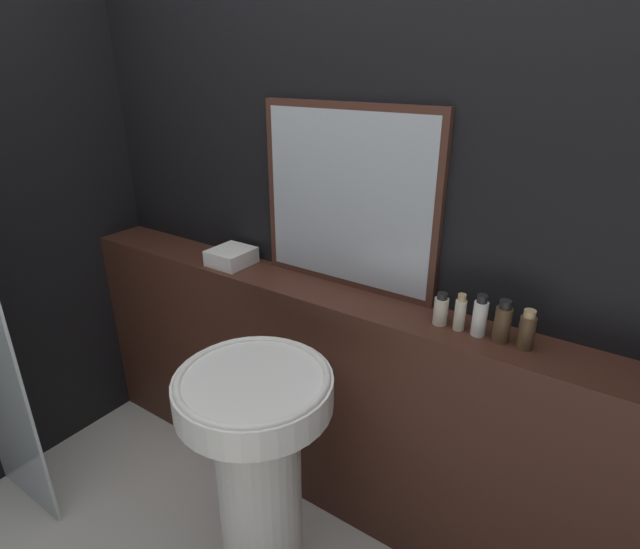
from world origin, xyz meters
TOP-DOWN VIEW (x-y plane):
  - wall_back at (0.00, 1.24)m, footprint 8.00×0.06m
  - vanity_counter at (0.00, 1.09)m, footprint 2.80×0.23m
  - pedestal_sink at (-0.08, 0.61)m, footprint 0.50×0.50m
  - mirror at (-0.10, 1.19)m, footprint 0.73×0.03m
  - towel_stack at (-0.62, 1.09)m, footprint 0.16×0.17m
  - shampoo_bottle at (0.33, 1.09)m, footprint 0.05×0.05m
  - conditioner_bottle at (0.39, 1.09)m, footprint 0.04×0.04m
  - lotion_bottle at (0.45, 1.09)m, footprint 0.05×0.05m
  - body_wash_bottle at (0.53, 1.09)m, footprint 0.05×0.05m
  - hand_soap_bottle at (0.60, 1.09)m, footprint 0.05×0.05m

SIDE VIEW (x-z plane):
  - vanity_counter at x=0.00m, z-range 0.00..0.99m
  - pedestal_sink at x=-0.08m, z-range 0.09..1.00m
  - towel_stack at x=-0.62m, z-range 0.99..1.05m
  - shampoo_bottle at x=0.33m, z-range 0.98..1.10m
  - conditioner_bottle at x=0.39m, z-range 0.98..1.11m
  - hand_soap_bottle at x=0.60m, z-range 0.98..1.11m
  - body_wash_bottle at x=0.53m, z-range 0.98..1.12m
  - lotion_bottle at x=0.45m, z-range 0.98..1.12m
  - wall_back at x=0.00m, z-range 0.00..2.50m
  - mirror at x=-0.10m, z-range 0.99..1.67m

